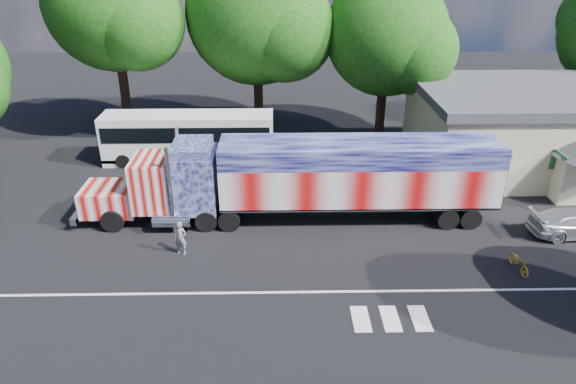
{
  "coord_description": "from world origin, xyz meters",
  "views": [
    {
      "loc": [
        -0.44,
        -21.03,
        13.76
      ],
      "look_at": [
        0.0,
        3.0,
        1.9
      ],
      "focal_mm": 32.0,
      "sensor_mm": 36.0,
      "label": 1
    }
  ],
  "objects_px": {
    "tree_n_mid": "(259,14)",
    "parked_car": "(576,223)",
    "bicycle": "(519,262)",
    "tree_nw_a": "(114,4)",
    "semi_truck": "(306,177)",
    "woman": "(180,238)",
    "tree_ne_a": "(389,36)",
    "coach_bus": "(189,137)"
  },
  "relations": [
    {
      "from": "woman",
      "to": "tree_n_mid",
      "type": "xyz_separation_m",
      "value": [
        3.37,
        18.21,
        7.98
      ]
    },
    {
      "from": "bicycle",
      "to": "tree_nw_a",
      "type": "relative_size",
      "value": 0.11
    },
    {
      "from": "parked_car",
      "to": "woman",
      "type": "relative_size",
      "value": 2.73
    },
    {
      "from": "parked_car",
      "to": "tree_ne_a",
      "type": "relative_size",
      "value": 0.39
    },
    {
      "from": "bicycle",
      "to": "tree_nw_a",
      "type": "height_order",
      "value": "tree_nw_a"
    },
    {
      "from": "semi_truck",
      "to": "bicycle",
      "type": "distance_m",
      "value": 11.06
    },
    {
      "from": "coach_bus",
      "to": "tree_nw_a",
      "type": "relative_size",
      "value": 0.79
    },
    {
      "from": "tree_n_mid",
      "to": "tree_nw_a",
      "type": "distance_m",
      "value": 10.18
    },
    {
      "from": "woman",
      "to": "tree_ne_a",
      "type": "xyz_separation_m",
      "value": [
        12.69,
        16.36,
        6.71
      ]
    },
    {
      "from": "parked_car",
      "to": "tree_n_mid",
      "type": "bearing_deg",
      "value": 41.75
    },
    {
      "from": "tree_nw_a",
      "to": "tree_ne_a",
      "type": "bearing_deg",
      "value": -2.39
    },
    {
      "from": "coach_bus",
      "to": "woman",
      "type": "height_order",
      "value": "coach_bus"
    },
    {
      "from": "coach_bus",
      "to": "bicycle",
      "type": "bearing_deg",
      "value": -38.13
    },
    {
      "from": "coach_bus",
      "to": "woman",
      "type": "relative_size",
      "value": 6.61
    },
    {
      "from": "semi_truck",
      "to": "parked_car",
      "type": "bearing_deg",
      "value": -8.2
    },
    {
      "from": "bicycle",
      "to": "tree_nw_a",
      "type": "distance_m",
      "value": 30.8
    },
    {
      "from": "woman",
      "to": "tree_ne_a",
      "type": "height_order",
      "value": "tree_ne_a"
    },
    {
      "from": "semi_truck",
      "to": "woman",
      "type": "height_order",
      "value": "semi_truck"
    },
    {
      "from": "semi_truck",
      "to": "parked_car",
      "type": "xyz_separation_m",
      "value": [
        13.82,
        -1.99,
        -1.77
      ]
    },
    {
      "from": "coach_bus",
      "to": "tree_ne_a",
      "type": "height_order",
      "value": "tree_ne_a"
    },
    {
      "from": "woman",
      "to": "semi_truck",
      "type": "bearing_deg",
      "value": 43.42
    },
    {
      "from": "parked_car",
      "to": "bicycle",
      "type": "distance_m",
      "value": 5.28
    },
    {
      "from": "tree_n_mid",
      "to": "parked_car",
      "type": "bearing_deg",
      "value": -45.23
    },
    {
      "from": "tree_nw_a",
      "to": "tree_n_mid",
      "type": "bearing_deg",
      "value": 5.93
    },
    {
      "from": "semi_truck",
      "to": "bicycle",
      "type": "bearing_deg",
      "value": -28.17
    },
    {
      "from": "tree_n_mid",
      "to": "tree_nw_a",
      "type": "relative_size",
      "value": 0.97
    },
    {
      "from": "semi_truck",
      "to": "tree_n_mid",
      "type": "height_order",
      "value": "tree_n_mid"
    },
    {
      "from": "coach_bus",
      "to": "parked_car",
      "type": "bearing_deg",
      "value": -25.75
    },
    {
      "from": "tree_ne_a",
      "to": "semi_truck",
      "type": "bearing_deg",
      "value": -116.62
    },
    {
      "from": "coach_bus",
      "to": "tree_nw_a",
      "type": "xyz_separation_m",
      "value": [
        -5.38,
        5.43,
        7.98
      ]
    },
    {
      "from": "woman",
      "to": "tree_n_mid",
      "type": "relative_size",
      "value": 0.12
    },
    {
      "from": "bicycle",
      "to": "coach_bus",
      "type": "bearing_deg",
      "value": 136.05
    },
    {
      "from": "semi_truck",
      "to": "bicycle",
      "type": "xyz_separation_m",
      "value": [
        9.58,
        -5.13,
        -2.02
      ]
    },
    {
      "from": "semi_truck",
      "to": "coach_bus",
      "type": "relative_size",
      "value": 1.95
    },
    {
      "from": "bicycle",
      "to": "tree_ne_a",
      "type": "relative_size",
      "value": 0.14
    },
    {
      "from": "semi_truck",
      "to": "tree_n_mid",
      "type": "distance_m",
      "value": 16.36
    },
    {
      "from": "tree_nw_a",
      "to": "coach_bus",
      "type": "bearing_deg",
      "value": -45.29
    },
    {
      "from": "bicycle",
      "to": "tree_n_mid",
      "type": "bearing_deg",
      "value": 116.11
    },
    {
      "from": "coach_bus",
      "to": "tree_ne_a",
      "type": "relative_size",
      "value": 0.96
    },
    {
      "from": "parked_car",
      "to": "bicycle",
      "type": "height_order",
      "value": "parked_car"
    },
    {
      "from": "woman",
      "to": "tree_ne_a",
      "type": "distance_m",
      "value": 21.76
    },
    {
      "from": "woman",
      "to": "bicycle",
      "type": "relative_size",
      "value": 1.05
    }
  ]
}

